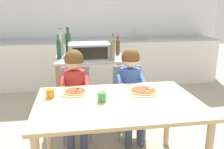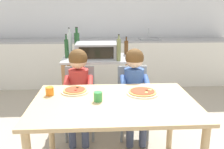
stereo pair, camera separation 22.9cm
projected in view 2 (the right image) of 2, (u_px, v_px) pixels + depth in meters
The scene contains 19 objects.
ground_plane at pixel (108, 116), 3.44m from camera, with size 12.49×12.49×0.00m, color #A89E8C.
back_wall_tiled at pixel (104, 14), 4.94m from camera, with size 5.56×0.12×2.70m.
kitchen_counter at pixel (105, 62), 4.79m from camera, with size 5.01×0.60×1.09m.
kitchen_island_cart at pixel (98, 79), 3.24m from camera, with size 0.91×0.61×0.86m.
toaster_oven at pixel (96, 50), 3.13m from camera, with size 0.52×0.41×0.19m.
bottle_slim_sauce at pixel (77, 43), 3.32m from camera, with size 0.07×0.07×0.38m.
bottle_brown_beer at pixel (126, 47), 3.35m from camera, with size 0.06×0.06×0.25m.
bottle_clear_vinegar at pixel (119, 50), 2.93m from camera, with size 0.05×0.05×0.32m.
bottle_dark_olive_oil at pixel (70, 44), 3.30m from camera, with size 0.06×0.06×0.37m.
bottle_squat_spirits at pixel (67, 48), 3.11m from camera, with size 0.05×0.05×0.31m.
dining_table at pixel (114, 111), 2.07m from camera, with size 1.38×0.93×0.72m.
dining_chair_left at pixel (80, 96), 2.84m from camera, with size 0.36×0.36×0.81m.
dining_chair_right at pixel (133, 96), 2.85m from camera, with size 0.36×0.36×0.81m.
child_in_red_shirt at pixel (79, 83), 2.67m from camera, with size 0.32×0.42×1.03m.
child_in_blue_striped_shirt at pixel (135, 82), 2.68m from camera, with size 0.32×0.42×1.04m.
pizza_plate_cream at pixel (75, 91), 2.26m from camera, with size 0.26×0.26×0.03m.
pizza_plate_white at pixel (142, 92), 2.22m from camera, with size 0.29×0.29×0.03m.
drinking_cup_green at pixel (98, 97), 2.04m from camera, with size 0.07×0.07×0.08m, color green.
drinking_cup_orange at pixel (50, 91), 2.17m from camera, with size 0.07×0.07×0.08m, color orange.
Camera 2 is at (-0.13, -1.91, 1.49)m, focal length 38.85 mm.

